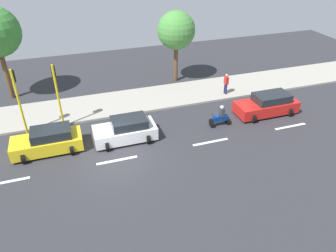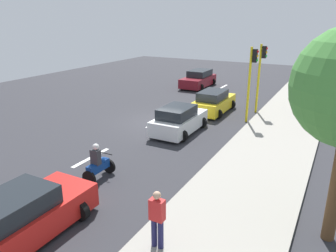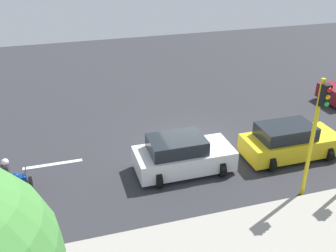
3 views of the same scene
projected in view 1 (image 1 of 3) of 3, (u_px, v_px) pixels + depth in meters
The scene contains 14 objects.
ground_plane at pixel (117, 161), 18.87m from camera, with size 40.00×60.00×0.10m, color #2D2D33.
sidewalk at pixel (100, 106), 24.46m from camera, with size 4.00×60.00×0.15m, color #9E998E.
lane_stripe_far_north at pixel (290, 126), 22.07m from camera, with size 0.20×2.40×0.01m, color white.
lane_stripe_north at pixel (211, 142), 20.45m from camera, with size 0.20×2.40×0.01m, color white.
lane_stripe_mid at pixel (117, 160), 18.84m from camera, with size 0.20×2.40×0.01m, color white.
lane_stripe_south at pixel (6, 182), 17.23m from camera, with size 0.20×2.40×0.01m, color white.
car_yellow_cab at pixel (48, 141), 19.29m from camera, with size 2.13×4.09×1.52m.
car_white at pixel (126, 130), 20.34m from camera, with size 2.21×3.90×1.52m.
car_red at pixel (267, 105), 23.27m from camera, with size 2.24×4.52×1.52m.
motorcycle at pixel (220, 117), 21.87m from camera, with size 0.60×1.30×1.53m.
pedestrian_by_tree at pixel (226, 83), 25.66m from camera, with size 0.40×0.24×1.69m.
traffic_light_corner at pixel (56, 88), 20.49m from camera, with size 0.49×0.24×4.50m.
traffic_light_midblock at pixel (17, 93), 19.86m from camera, with size 0.49×0.24×4.50m.
street_tree_center at pixel (176, 31), 26.43m from camera, with size 3.14×3.14×6.02m.
Camera 1 is at (-15.17, 1.89, 11.60)m, focal length 34.43 mm.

